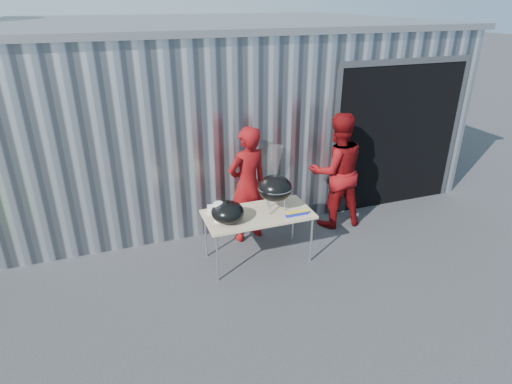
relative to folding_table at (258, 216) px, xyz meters
name	(u,v)px	position (x,y,z in m)	size (l,w,h in m)	color
ground	(251,294)	(-0.37, -0.75, -0.71)	(80.00, 80.00, 0.00)	#2E2E30
building	(220,98)	(0.55, 3.84, 0.83)	(8.20, 6.20, 3.10)	#B8BDC4
folding_table	(258,216)	(0.00, 0.00, 0.00)	(1.50, 0.75, 0.75)	tan
kettle_grill	(275,184)	(0.24, -0.01, 0.45)	(0.49, 0.49, 0.95)	black
grill_lid	(228,212)	(-0.47, -0.10, 0.18)	(0.44, 0.44, 0.32)	black
paper_towels	(218,212)	(-0.58, -0.05, 0.18)	(0.12, 0.12, 0.28)	white
white_tub	(216,209)	(-0.55, 0.22, 0.09)	(0.20, 0.15, 0.10)	white
foil_box	(297,213)	(0.47, -0.25, 0.07)	(0.32, 0.05, 0.06)	#18229D
person_cook	(248,185)	(0.06, 0.63, 0.20)	(0.66, 0.44, 1.82)	maroon
person_bystander	(336,171)	(1.56, 0.60, 0.24)	(0.92, 0.72, 1.90)	maroon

